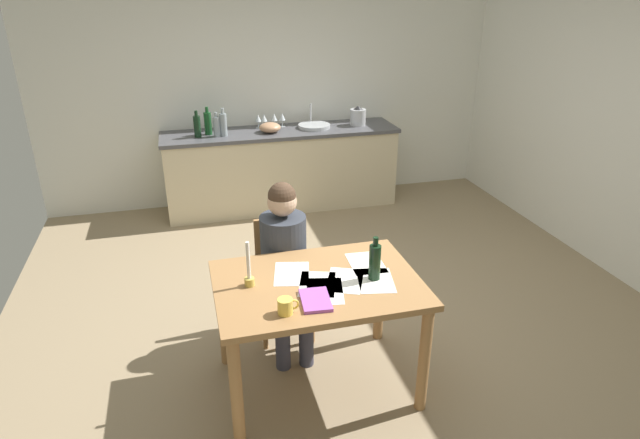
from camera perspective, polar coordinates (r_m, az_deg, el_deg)
The scene contains 27 objects.
ground_plane at distance 4.42m, azimuth 1.79°, elevation -9.50°, with size 5.20×5.20×0.04m, color #937F60.
wall_back at distance 6.32m, azimuth -4.95°, elevation 13.72°, with size 5.20×0.12×2.60m, color silver.
kitchen_counter at distance 6.18m, azimuth -4.07°, elevation 5.39°, with size 2.61×0.64×0.90m.
dining_table at distance 3.30m, azimuth -0.25°, elevation -8.32°, with size 1.23×0.87×0.77m.
chair_at_table at distance 3.94m, azimuth -3.98°, elevation -5.61°, with size 0.41×0.41×0.85m.
person_seated at distance 3.72m, azimuth -3.70°, elevation -3.94°, with size 0.33×0.60×1.19m.
coffee_mug at distance 2.94m, azimuth -3.64°, elevation -9.14°, with size 0.12×0.08×0.09m.
candlestick at distance 3.19m, azimuth -7.52°, elevation -5.69°, with size 0.06×0.06×0.29m.
book_magazine at distance 3.05m, azimuth -0.48°, elevation -8.52°, with size 0.16×0.24×0.02m, color #A553BA.
paper_letter at distance 3.27m, azimuth 5.89°, elevation -6.43°, with size 0.21×0.30×0.00m, color white.
paper_bill at distance 3.33m, azimuth -3.01°, elevation -5.74°, with size 0.21×0.30×0.00m, color white.
paper_envelope at distance 3.15m, azimuth 0.52°, elevation -7.56°, with size 0.21×0.30×0.00m, color white.
paper_receipt at distance 3.45m, azimuth 4.91°, elevation -4.61°, with size 0.21×0.30×0.00m, color white.
paper_notice at distance 3.26m, azimuth 2.65°, elevation -6.45°, with size 0.21×0.30×0.00m, color white.
paper_flyer at distance 3.22m, azimuth -0.29°, elevation -6.84°, with size 0.21×0.30×0.00m, color white.
wine_bottle_on_table at distance 3.23m, azimuth 5.81°, elevation -4.44°, with size 0.07×0.07×0.28m.
sink_unit at distance 6.14m, azimuth -0.63°, elevation 9.89°, with size 0.36×0.36×0.24m.
bottle_oil at distance 5.87m, azimuth -12.86°, elevation 9.62°, with size 0.07×0.07×0.28m.
bottle_vinegar at distance 5.95m, azimuth -11.78°, elevation 9.98°, with size 0.08×0.08×0.30m.
bottle_wine_red at distance 5.86m, azimuth -10.88°, elevation 9.66°, with size 0.07×0.07×0.26m.
bottle_sauce at distance 5.87m, azimuth -10.19°, elevation 9.89°, with size 0.08×0.08×0.29m.
mixing_bowl at distance 5.96m, azimuth -5.32°, elevation 9.67°, with size 0.23×0.23×0.11m, color tan.
stovetop_kettle at distance 6.26m, azimuth 4.02°, elevation 10.82°, with size 0.18×0.18×0.22m.
wine_glass_near_sink at distance 6.18m, azimuth -4.02°, elevation 10.76°, with size 0.07×0.07×0.15m.
wine_glass_by_kettle at distance 6.17m, azimuth -4.87°, elevation 10.70°, with size 0.07×0.07×0.15m.
wine_glass_back_left at distance 6.15m, azimuth -5.95°, elevation 10.62°, with size 0.07×0.07×0.15m.
wine_glass_back_right at distance 6.14m, azimuth -6.56°, elevation 10.57°, with size 0.07×0.07×0.15m.
Camera 1 is at (-1.07, -3.53, 2.41)m, focal length 30.26 mm.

